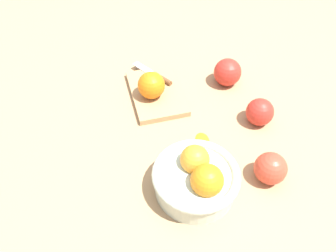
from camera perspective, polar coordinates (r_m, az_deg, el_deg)
name	(u,v)px	position (r m, az deg, el deg)	size (l,w,h in m)	color
ground_plane	(200,124)	(0.91, 5.47, 0.40)	(2.40, 2.40, 0.00)	tan
bowl	(197,178)	(0.74, 4.88, -8.75)	(0.19, 0.19, 0.11)	beige
cutting_board	(156,93)	(0.98, -1.98, 5.59)	(0.22, 0.14, 0.02)	tan
orange_on_board	(151,85)	(0.93, -2.83, 6.90)	(0.08, 0.08, 0.08)	orange
knife	(157,76)	(1.02, -1.82, 8.45)	(0.14, 0.10, 0.01)	silver
apple_front_center	(260,112)	(0.91, 15.27, 2.30)	(0.07, 0.07, 0.07)	red
apple_front_right	(227,72)	(1.02, 10.03, 8.95)	(0.08, 0.08, 0.08)	red
apple_front_left	(270,168)	(0.80, 16.95, -6.86)	(0.07, 0.07, 0.07)	#D6422D
citrus_peel	(202,139)	(0.87, 5.85, -2.25)	(0.05, 0.04, 0.01)	orange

